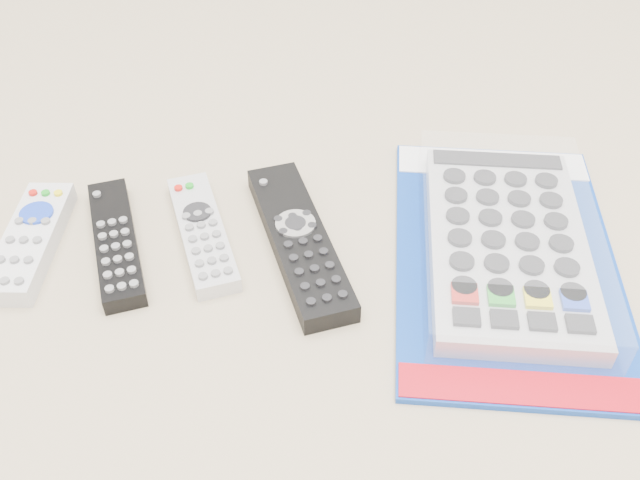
{
  "coord_description": "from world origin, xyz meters",
  "views": [
    {
      "loc": [
        0.0,
        -0.48,
        0.5
      ],
      "look_at": [
        0.07,
        0.03,
        0.01
      ],
      "focal_mm": 40.0,
      "sensor_mm": 36.0,
      "label": 1
    }
  ],
  "objects": [
    {
      "name": "remote_small_grey",
      "position": [
        -0.22,
        0.07,
        0.01
      ],
      "size": [
        0.07,
        0.17,
        0.02
      ],
      "rotation": [
        0.0,
        0.0,
        -0.14
      ],
      "color": "silver",
      "rests_on": "ground"
    },
    {
      "name": "remote_slim_black",
      "position": [
        -0.14,
        0.06,
        0.01
      ],
      "size": [
        0.07,
        0.18,
        0.02
      ],
      "rotation": [
        0.0,
        0.0,
        0.18
      ],
      "color": "black",
      "rests_on": "ground"
    },
    {
      "name": "remote_silver_dvd",
      "position": [
        -0.05,
        0.06,
        0.01
      ],
      "size": [
        0.07,
        0.18,
        0.02
      ],
      "rotation": [
        0.0,
        0.0,
        0.19
      ],
      "color": "silver",
      "rests_on": "ground"
    },
    {
      "name": "remote_large_black",
      "position": [
        0.05,
        0.03,
        0.01
      ],
      "size": [
        0.09,
        0.23,
        0.02
      ],
      "rotation": [
        0.0,
        0.0,
        0.17
      ],
      "color": "black",
      "rests_on": "ground"
    },
    {
      "name": "jumbo_remote_packaged",
      "position": [
        0.25,
        -0.0,
        0.02
      ],
      "size": [
        0.29,
        0.39,
        0.05
      ],
      "rotation": [
        0.0,
        0.0,
        -0.21
      ],
      "color": "#0D3795",
      "rests_on": "ground"
    }
  ]
}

